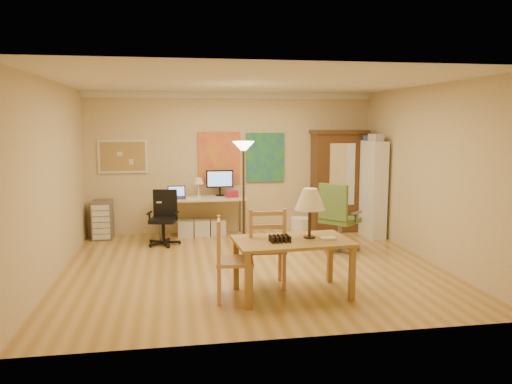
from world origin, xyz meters
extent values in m
plane|color=#A77B3B|center=(0.00, 0.00, 0.00)|extent=(5.50, 5.50, 0.00)
cube|color=white|center=(0.00, 2.46, 2.64)|extent=(5.50, 0.08, 0.12)
cube|color=#A6854E|center=(-2.05, 2.47, 1.50)|extent=(0.90, 0.04, 0.62)
cube|color=gold|center=(-0.25, 2.47, 1.45)|extent=(0.80, 0.04, 1.00)
cube|color=#225E88|center=(0.65, 2.47, 1.45)|extent=(0.75, 0.04, 0.95)
cube|color=brown|center=(0.30, -1.27, 0.69)|extent=(1.46, 0.94, 0.04)
cube|color=brown|center=(-0.31, -1.67, 0.33)|extent=(0.07, 0.07, 0.67)
cube|color=brown|center=(0.97, -1.59, 0.33)|extent=(0.07, 0.07, 0.67)
cube|color=brown|center=(-0.36, -0.96, 0.33)|extent=(0.07, 0.07, 0.67)
cube|color=brown|center=(0.92, -0.87, 0.33)|extent=(0.07, 0.07, 0.67)
cylinder|color=black|center=(0.54, -1.21, 0.71)|extent=(0.15, 0.15, 0.02)
cylinder|color=black|center=(0.54, -1.21, 0.89)|extent=(0.04, 0.04, 0.38)
cone|color=#F9E8C3|center=(0.54, -1.21, 1.19)|extent=(0.38, 0.38, 0.26)
cube|color=silver|center=(0.73, -1.34, 0.72)|extent=(0.20, 0.15, 0.03)
cube|color=black|center=(0.13, -1.35, 0.74)|extent=(0.28, 0.22, 0.08)
cube|color=#A67F4C|center=(0.04, -0.89, 0.50)|extent=(0.53, 0.51, 0.04)
cube|color=#A67F4C|center=(0.27, -0.70, 0.24)|extent=(0.05, 0.05, 0.48)
cube|color=#A67F4C|center=(-0.15, -0.67, 0.24)|extent=(0.05, 0.05, 0.48)
cube|color=#A67F4C|center=(0.24, -1.10, 0.24)|extent=(0.05, 0.05, 0.48)
cube|color=#A67F4C|center=(-0.18, -1.07, 0.24)|extent=(0.05, 0.05, 0.48)
cube|color=#A67F4C|center=(0.24, -1.10, 0.78)|extent=(0.05, 0.05, 0.56)
cube|color=#A67F4C|center=(-0.18, -1.07, 0.78)|extent=(0.05, 0.05, 0.56)
cube|color=#A67F4C|center=(0.03, -1.09, 0.84)|extent=(0.43, 0.07, 0.06)
cube|color=#A67F4C|center=(-0.41, -1.30, 0.47)|extent=(0.49, 0.51, 0.04)
cube|color=#A67F4C|center=(-0.25, -1.52, 0.23)|extent=(0.05, 0.05, 0.45)
cube|color=#A67F4C|center=(-0.21, -1.12, 0.23)|extent=(0.05, 0.05, 0.45)
cube|color=#A67F4C|center=(-0.62, -1.48, 0.23)|extent=(0.05, 0.05, 0.45)
cube|color=#A67F4C|center=(-0.58, -1.08, 0.23)|extent=(0.05, 0.05, 0.45)
cube|color=#A67F4C|center=(-0.62, -1.48, 0.74)|extent=(0.05, 0.05, 0.53)
cube|color=#A67F4C|center=(-0.58, -1.08, 0.74)|extent=(0.05, 0.05, 0.53)
cube|color=#A67F4C|center=(-0.60, -1.28, 0.79)|extent=(0.07, 0.40, 0.05)
cylinder|color=#392A17|center=(-0.06, 0.42, 0.01)|extent=(0.28, 0.28, 0.03)
cylinder|color=#392A17|center=(-0.06, 0.42, 0.89)|extent=(0.04, 0.04, 1.74)
cone|color=#FFE0A5|center=(-0.06, 0.42, 1.78)|extent=(0.34, 0.34, 0.14)
cube|color=#C9B093|center=(-0.62, 2.12, 0.73)|extent=(1.63, 0.71, 0.03)
cylinder|color=slate|center=(-1.38, 1.81, 0.36)|extent=(0.04, 0.04, 0.71)
cylinder|color=slate|center=(0.15, 1.81, 0.36)|extent=(0.04, 0.04, 0.71)
cylinder|color=slate|center=(-1.38, 2.43, 0.36)|extent=(0.04, 0.04, 0.71)
cylinder|color=slate|center=(0.15, 2.43, 0.36)|extent=(0.04, 0.04, 0.71)
cube|color=black|center=(-1.08, 2.07, 0.75)|extent=(0.33, 0.22, 0.02)
cube|color=black|center=(-1.08, 2.23, 0.86)|extent=(0.33, 0.06, 0.21)
cube|color=black|center=(-0.26, 2.27, 1.07)|extent=(0.51, 0.04, 0.33)
cone|color=#F9E8C3|center=(-0.67, 2.22, 1.05)|extent=(0.20, 0.20, 0.12)
cube|color=silver|center=(-0.77, 1.97, 0.75)|extent=(0.25, 0.33, 0.01)
cube|color=maroon|center=(-0.06, 2.07, 0.80)|extent=(0.22, 0.16, 0.12)
cube|color=white|center=(-0.92, 2.17, 0.15)|extent=(0.29, 0.24, 0.31)
cube|color=white|center=(-0.62, 2.17, 0.15)|extent=(0.29, 0.24, 0.31)
cube|color=silver|center=(-0.31, 2.17, 0.15)|extent=(0.29, 0.24, 0.31)
cylinder|color=black|center=(-1.32, 1.58, 0.23)|extent=(0.06, 0.06, 0.37)
cube|color=black|center=(-1.32, 1.58, 0.44)|extent=(0.51, 0.50, 0.06)
cube|color=black|center=(-1.28, 1.78, 0.72)|extent=(0.42, 0.12, 0.48)
cube|color=black|center=(-1.55, 1.62, 0.57)|extent=(0.09, 0.28, 0.03)
cube|color=black|center=(-1.08, 1.53, 0.57)|extent=(0.09, 0.28, 0.03)
cylinder|color=slate|center=(1.57, 0.63, 0.28)|extent=(0.07, 0.07, 0.44)
cube|color=#4D6C30|center=(1.57, 0.63, 0.53)|extent=(0.74, 0.74, 0.08)
cube|color=#4D6C30|center=(1.39, 0.47, 0.87)|extent=(0.38, 0.42, 0.58)
cube|color=slate|center=(1.76, 0.42, 0.69)|extent=(0.28, 0.26, 0.03)
cube|color=slate|center=(1.38, 0.85, 0.69)|extent=(0.28, 0.26, 0.03)
cube|color=slate|center=(-2.43, 2.25, 0.36)|extent=(0.36, 0.41, 0.71)
cube|color=silver|center=(-2.43, 2.03, 0.36)|extent=(0.30, 0.02, 0.61)
cube|color=#3B2610|center=(2.07, 2.24, 0.96)|extent=(1.00, 0.46, 1.92)
cube|color=#3B2610|center=(2.07, 2.24, 0.20)|extent=(1.04, 0.49, 0.38)
cube|color=white|center=(2.07, 2.01, 1.14)|extent=(0.50, 0.01, 1.19)
cube|color=#3B2610|center=(2.07, 2.24, 1.94)|extent=(1.08, 0.51, 0.07)
cube|color=white|center=(2.55, 1.64, 0.89)|extent=(0.27, 0.72, 1.79)
cube|color=#993333|center=(2.51, 1.51, 0.43)|extent=(0.16, 0.36, 0.21)
cube|color=#334C99|center=(2.51, 1.82, 1.48)|extent=(0.16, 0.25, 0.18)
cylinder|color=silver|center=(1.11, 1.47, 0.21)|extent=(0.34, 0.34, 0.43)
camera|label=1|loc=(-1.11, -7.09, 2.14)|focal=35.00mm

